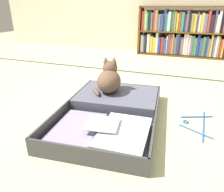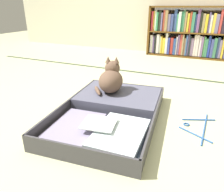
{
  "view_description": "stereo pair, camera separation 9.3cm",
  "coord_description": "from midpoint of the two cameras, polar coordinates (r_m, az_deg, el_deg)",
  "views": [
    {
      "loc": [
        0.42,
        -1.3,
        0.73
      ],
      "look_at": [
        -0.05,
        -0.04,
        0.16
      ],
      "focal_mm": 34.01,
      "sensor_mm": 36.0,
      "label": 1
    },
    {
      "loc": [
        0.5,
        -1.27,
        0.73
      ],
      "look_at": [
        -0.05,
        -0.04,
        0.16
      ],
      "focal_mm": 34.01,
      "sensor_mm": 36.0,
      "label": 2
    }
  ],
  "objects": [
    {
      "name": "bookshelf",
      "position": [
        3.56,
        22.35,
        15.17
      ],
      "size": [
        1.44,
        0.25,
        0.74
      ],
      "color": "brown",
      "rests_on": "ground_plane"
    },
    {
      "name": "clothes_hanger",
      "position": [
        1.53,
        23.84,
        -7.65
      ],
      "size": [
        0.22,
        0.41,
        0.01
      ],
      "color": "#285497",
      "rests_on": "ground_plane"
    },
    {
      "name": "tatami_border",
      "position": [
        2.54,
        12.89,
        5.65
      ],
      "size": [
        4.8,
        0.05,
        0.0
      ],
      "color": "#37442E",
      "rests_on": "ground_plane"
    },
    {
      "name": "black_cat",
      "position": [
        1.66,
        1.34,
        4.53
      ],
      "size": [
        0.27,
        0.29,
        0.27
      ],
      "color": "brown",
      "rests_on": "open_suitcase"
    },
    {
      "name": "ground_plane",
      "position": [
        1.55,
        4.08,
        -5.35
      ],
      "size": [
        10.0,
        10.0,
        0.0
      ],
      "primitive_type": "plane",
      "color": "#C1C190"
    },
    {
      "name": "open_suitcase",
      "position": [
        1.53,
        2.05,
        -3.68
      ],
      "size": [
        0.73,
        1.03,
        0.11
      ],
      "color": "#3E3C41",
      "rests_on": "ground_plane"
    }
  ]
}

